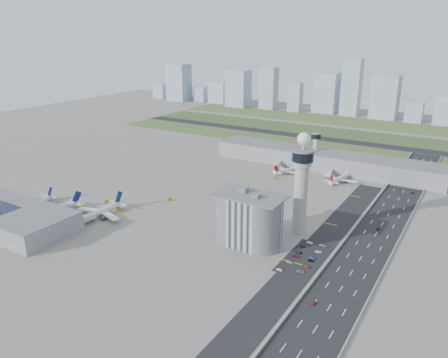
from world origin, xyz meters
The scene contains 63 objects.
ground centered at (0.00, 0.00, 0.00)m, with size 1000.00×1000.00×0.00m, color gray.
grass_strip_0 centered at (-20.00, 225.00, 0.04)m, with size 480.00×50.00×0.08m, color #435A2A.
grass_strip_1 centered at (-20.00, 300.00, 0.04)m, with size 480.00×60.00×0.08m, color #385227.
grass_strip_2 centered at (-20.00, 380.00, 0.04)m, with size 480.00×70.00×0.08m, color #445A2B.
runway centered at (-20.00, 262.00, 0.06)m, with size 480.00×22.00×0.10m, color black.
highway centered at (115.00, 0.00, 0.05)m, with size 28.00×500.00×0.10m, color black.
barrier_left centered at (101.00, 0.00, 0.60)m, with size 0.60×500.00×1.20m, color #9E9E99.
barrier_right centered at (129.00, 0.00, 0.60)m, with size 0.60×500.00×1.20m, color #9E9E99.
landside_road centered at (90.00, -10.00, 0.04)m, with size 18.00×260.00×0.08m, color black.
parking_lot centered at (88.00, -22.00, 0.05)m, with size 20.00×44.00×0.10m, color black.
taxiway_line_h_0 centered at (-40.00, -30.00, 0.01)m, with size 260.00×0.60×0.01m, color yellow.
taxiway_line_h_1 centered at (-40.00, 30.00, 0.01)m, with size 260.00×0.60×0.01m, color yellow.
taxiway_line_h_2 centered at (-40.00, 90.00, 0.01)m, with size 260.00×0.60×0.01m, color yellow.
taxiway_line_v centered at (-40.00, 30.00, 0.01)m, with size 0.60×260.00×0.01m, color yellow.
control_tower centered at (72.00, 8.00, 35.04)m, with size 14.00×14.00×64.50m.
secondary_tower centered at (30.00, 150.00, 18.80)m, with size 8.60×8.60×31.90m.
admin_building centered at (51.99, -22.00, 15.30)m, with size 42.00×24.00×33.50m.
terminal_pier centered at (40.00, 148.00, 7.90)m, with size 210.00×32.00×15.80m.
near_terminal centered at (-88.07, -82.02, 6.43)m, with size 84.00×42.00×13.00m.
airplane_near_a centered at (-105.00, -53.96, 5.16)m, with size 36.82×31.30×10.31m, color white, non-canonical shape.
airplane_near_b centered at (-86.61, -55.11, 6.12)m, with size 43.69×37.14×12.23m, color white, non-canonical shape.
airplane_near_c centered at (-53.53, -42.64, 6.39)m, with size 45.63×38.78×12.78m, color white, non-canonical shape.
airplane_far_a centered at (17.39, 118.68, 4.84)m, with size 34.61×29.41×9.69m, color white, non-canonical shape.
airplane_far_b centered at (64.43, 119.88, 5.15)m, with size 36.79×31.27×10.30m, color white, non-canonical shape.
jet_bridge_near_0 centered at (-113.00, -61.00, 2.85)m, with size 14.00×3.00×5.70m, color silver, non-canonical shape.
jet_bridge_near_1 centered at (-83.00, -61.00, 2.85)m, with size 14.00×3.00×5.70m, color silver, non-canonical shape.
jet_bridge_near_2 centered at (-53.00, -61.00, 2.85)m, with size 14.00×3.00×5.70m, color silver, non-canonical shape.
jet_bridge_far_0 centered at (2.00, 132.00, 2.85)m, with size 14.00×3.00×5.70m, color silver, non-canonical shape.
jet_bridge_far_1 centered at (52.00, 132.00, 2.85)m, with size 14.00×3.00×5.70m, color silver, non-canonical shape.
tug_0 centered at (-80.98, -35.12, 1.04)m, with size 2.45×3.56×2.07m, color gold, non-canonical shape.
tug_1 centered at (-69.67, -19.33, 1.01)m, with size 2.40×3.48×2.02m, color yellow, non-canonical shape.
tug_2 centered at (-52.40, -25.00, 0.91)m, with size 2.16×3.14×1.83m, color orange, non-canonical shape.
tug_3 centered at (-31.42, 8.14, 0.97)m, with size 2.31×3.35×1.95m, color #CD7D07, non-canonical shape.
tug_4 centered at (14.61, 94.80, 0.96)m, with size 2.28×3.31×1.93m, color orange, non-canonical shape.
tug_5 centered at (60.98, 108.14, 1.00)m, with size 2.37×3.45×2.01m, color yellow, non-canonical shape.
car_lot_0 centered at (81.82, -41.82, 0.64)m, with size 1.50×3.73×1.27m, color white.
car_lot_1 centered at (82.92, -31.38, 0.59)m, with size 1.25×3.58×1.18m, color gray.
car_lot_2 centered at (83.36, -23.74, 0.56)m, with size 1.87×4.05×1.12m, color maroon.
car_lot_3 centered at (83.12, -18.21, 0.54)m, with size 1.52×3.74×1.09m, color black.
car_lot_4 centered at (82.35, -10.06, 0.55)m, with size 1.31×3.24×1.11m, color navy.
car_lot_5 centered at (83.97, -3.74, 0.63)m, with size 1.33×3.83×1.26m, color silver.
car_lot_6 centered at (91.92, -37.63, 0.59)m, with size 1.96×4.26×1.18m, color gray.
car_lot_7 centered at (92.91, -31.11, 0.55)m, with size 1.53×3.76×1.09m, color #9F3A13.
car_lot_8 centered at (92.39, -23.66, 0.55)m, with size 1.30×3.24×1.10m, color black.
car_lot_9 centered at (91.94, -21.00, 0.59)m, with size 1.26×3.60×1.19m, color navy.
car_lot_10 centered at (92.58, -11.68, 0.56)m, with size 1.84×4.00×1.11m, color white.
car_lot_11 centered at (92.17, -2.89, 0.63)m, with size 1.76×4.32×1.25m, color gray.
car_hw_0 centered at (107.95, -61.39, 0.58)m, with size 1.37×3.41×1.16m, color maroon.
car_hw_1 centered at (114.47, 38.17, 0.58)m, with size 1.24×3.55×1.17m, color black.
car_hw_2 centered at (121.66, 119.44, 0.55)m, with size 1.84×3.98×1.11m, color navy.
car_hw_4 centered at (108.96, 182.14, 0.66)m, with size 1.55×3.85×1.31m, color #9FA1A8.
skyline_bldg_0 centered at (-377.77, 421.70, 13.25)m, with size 24.05×19.24×26.50m, color #9EADC1.
skyline_bldg_1 centered at (-331.22, 417.61, 32.80)m, with size 37.63×30.10×65.60m, color #9EADC1.
skyline_bldg_2 centered at (-291.25, 430.16, 13.39)m, with size 22.81×18.25×26.79m, color #9EADC1.
skyline_bldg_3 centered at (-252.58, 431.35, 18.47)m, with size 32.30×25.84×36.93m, color #9EADC1.
skyline_bldg_4 centered at (-204.47, 415.19, 30.18)m, with size 35.81×28.65×60.36m, color #9EADC1.
skyline_bldg_5 centered at (-150.11, 419.66, 33.44)m, with size 25.49×20.39×66.89m, color #9EADC1.
skyline_bldg_6 centered at (-102.68, 417.90, 22.60)m, with size 20.04×16.03×45.20m, color #9EADC1.
skyline_bldg_7 centered at (-59.44, 436.89, 30.61)m, with size 35.76×28.61×61.22m, color #9EADC1.
skyline_bldg_8 centered at (-19.42, 431.56, 41.69)m, with size 26.33×21.06×83.39m, color #9EADC1.
skyline_bldg_9 centered at (30.27, 432.32, 31.06)m, with size 36.96×29.57×62.11m, color #9EADC1.
skyline_bldg_10 centered at (73.27, 423.68, 13.87)m, with size 23.01×18.41×27.75m, color #9EADC1.
skyline_bldg_11 centered at (108.28, 423.34, 19.48)m, with size 20.22×16.18×38.97m, color #9EADC1.
Camera 1 is at (163.14, -231.53, 120.75)m, focal length 35.00 mm.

